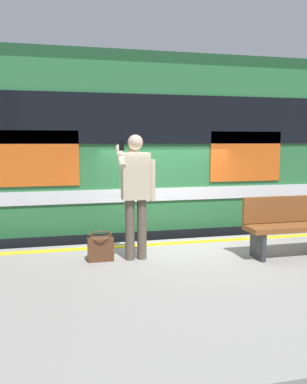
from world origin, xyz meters
name	(u,v)px	position (x,y,z in m)	size (l,w,h in m)	color
ground_plane	(174,288)	(0.00, 0.00, 0.00)	(24.17, 24.17, 0.00)	#3D3D3F
platform	(221,313)	(0.00, 2.16, 0.46)	(13.30, 4.33, 0.91)	gray
safety_line	(179,243)	(0.00, 0.30, 0.92)	(13.04, 0.16, 0.01)	yellow
track_rail_near	(156,262)	(0.00, -1.34, 0.08)	(17.30, 0.08, 0.16)	slate
track_rail_far	(142,246)	(0.00, -2.78, 0.08)	(17.30, 0.08, 0.16)	slate
train_carriage	(132,143)	(0.36, -2.05, 2.61)	(11.39, 3.01, 4.15)	#2D723F
passenger	(136,186)	(0.90, 1.04, 2.00)	(0.57, 0.55, 1.84)	brown
handbag	(101,248)	(1.42, 1.00, 1.10)	(0.37, 0.34, 0.41)	#59331E
bench	(295,223)	(-1.51, 1.40, 1.41)	(1.60, 0.44, 0.90)	brown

